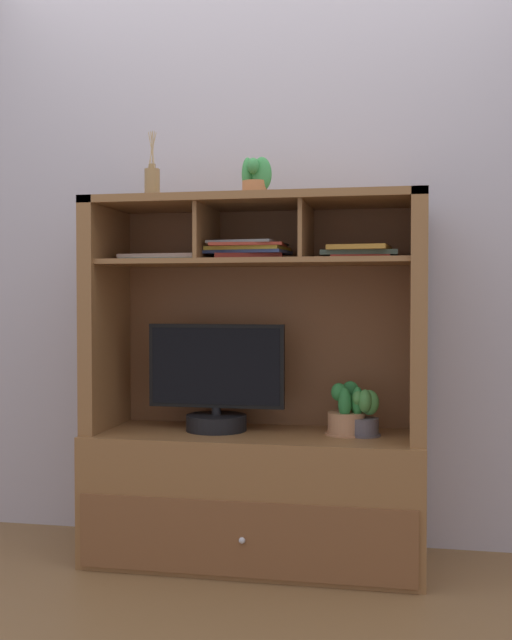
# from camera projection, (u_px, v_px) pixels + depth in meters

# --- Properties ---
(floor_plane) EXTENTS (6.00, 6.00, 0.02)m
(floor_plane) POSITION_uv_depth(u_px,v_px,m) (256.00, 562.00, 3.08)
(floor_plane) COLOR brown
(floor_plane) RESTS_ON ground
(back_wall) EXTENTS (6.00, 0.02, 2.80)m
(back_wall) POSITION_uv_depth(u_px,v_px,m) (268.00, 215.00, 3.31)
(back_wall) COLOR #B4AEBA
(back_wall) RESTS_ON ground
(media_console) EXTENTS (1.32, 0.53, 1.44)m
(media_console) POSITION_uv_depth(u_px,v_px,m) (256.00, 449.00, 3.07)
(media_console) COLOR brown
(media_console) RESTS_ON ground
(tv_monitor) EXTENTS (0.55, 0.24, 0.43)m
(tv_monitor) POSITION_uv_depth(u_px,v_px,m) (216.00, 387.00, 3.10)
(tv_monitor) COLOR black
(tv_monitor) RESTS_ON media_console
(potted_orchid) EXTENTS (0.17, 0.17, 0.21)m
(potted_orchid) POSITION_uv_depth(u_px,v_px,m) (347.00, 415.00, 3.01)
(potted_orchid) COLOR #B27C55
(potted_orchid) RESTS_ON media_console
(potted_fern) EXTENTS (0.13, 0.14, 0.18)m
(potted_fern) POSITION_uv_depth(u_px,v_px,m) (364.00, 412.00, 2.98)
(potted_fern) COLOR #514B51
(potted_fern) RESTS_ON media_console
(magazine_stack_left) EXTENTS (0.33, 0.32, 0.07)m
(magazine_stack_left) POSITION_uv_depth(u_px,v_px,m) (249.00, 250.00, 3.03)
(magazine_stack_left) COLOR #9B3126
(magazine_stack_left) RESTS_ON media_console
(magazine_stack_centre) EXTENTS (0.33, 0.24, 0.03)m
(magazine_stack_centre) POSITION_uv_depth(u_px,v_px,m) (164.00, 258.00, 3.15)
(magazine_stack_centre) COLOR gray
(magazine_stack_centre) RESTS_ON media_console
(magazine_stack_right) EXTENTS (0.29, 0.27, 0.05)m
(magazine_stack_right) POSITION_uv_depth(u_px,v_px,m) (360.00, 252.00, 2.97)
(magazine_stack_right) COLOR #AA3326
(magazine_stack_right) RESTS_ON media_console
(diffuser_bottle) EXTENTS (0.06, 0.06, 0.28)m
(diffuser_bottle) POSITION_uv_depth(u_px,v_px,m) (152.00, 184.00, 3.12)
(diffuser_bottle) COLOR olive
(diffuser_bottle) RESTS_ON media_console
(potted_succulent) EXTENTS (0.13, 0.12, 0.16)m
(potted_succulent) POSITION_uv_depth(u_px,v_px,m) (255.00, 179.00, 3.01)
(potted_succulent) COLOR #B67042
(potted_succulent) RESTS_ON media_console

